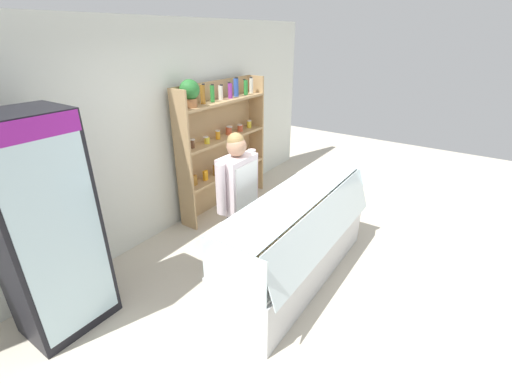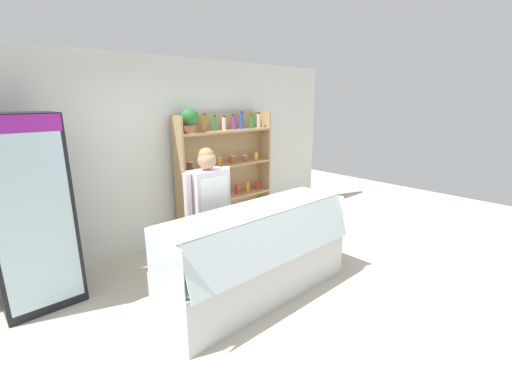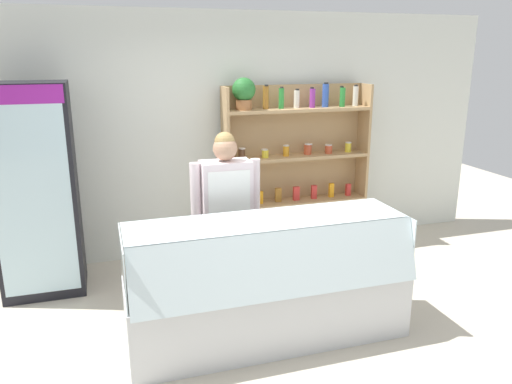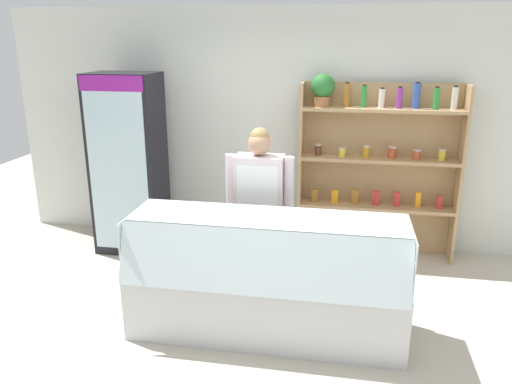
{
  "view_description": "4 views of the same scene",
  "coord_description": "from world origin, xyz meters",
  "px_view_note": "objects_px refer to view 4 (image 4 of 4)",
  "views": [
    {
      "loc": [
        -2.87,
        -1.37,
        2.53
      ],
      "look_at": [
        -0.11,
        0.52,
        0.96
      ],
      "focal_mm": 24.0,
      "sensor_mm": 36.0,
      "label": 1
    },
    {
      "loc": [
        -2.36,
        -2.46,
        2.14
      ],
      "look_at": [
        0.27,
        0.39,
        1.07
      ],
      "focal_mm": 24.0,
      "sensor_mm": 36.0,
      "label": 2
    },
    {
      "loc": [
        -1.2,
        -3.4,
        2.26
      ],
      "look_at": [
        0.05,
        0.59,
        1.09
      ],
      "focal_mm": 35.0,
      "sensor_mm": 36.0,
      "label": 3
    },
    {
      "loc": [
        0.54,
        -3.59,
        2.37
      ],
      "look_at": [
        -0.24,
        0.74,
        1.0
      ],
      "focal_mm": 35.0,
      "sensor_mm": 36.0,
      "label": 4
    }
  ],
  "objects_px": {
    "drinks_fridge": "(129,164)",
    "shop_clerk": "(259,199)",
    "shelving_unit": "(373,157)",
    "deli_display_case": "(266,298)"
  },
  "relations": [
    {
      "from": "drinks_fridge",
      "to": "shelving_unit",
      "type": "xyz_separation_m",
      "value": [
        2.68,
        0.34,
        0.12
      ]
    },
    {
      "from": "shelving_unit",
      "to": "deli_display_case",
      "type": "bearing_deg",
      "value": -116.14
    },
    {
      "from": "shelving_unit",
      "to": "shop_clerk",
      "type": "relative_size",
      "value": 1.25
    },
    {
      "from": "drinks_fridge",
      "to": "deli_display_case",
      "type": "relative_size",
      "value": 0.9
    },
    {
      "from": "drinks_fridge",
      "to": "shop_clerk",
      "type": "xyz_separation_m",
      "value": [
        1.63,
        -0.81,
        -0.06
      ]
    },
    {
      "from": "shop_clerk",
      "to": "drinks_fridge",
      "type": "bearing_deg",
      "value": 153.7
    },
    {
      "from": "deli_display_case",
      "to": "shop_clerk",
      "type": "distance_m",
      "value": 0.93
    },
    {
      "from": "drinks_fridge",
      "to": "shop_clerk",
      "type": "relative_size",
      "value": 1.25
    },
    {
      "from": "drinks_fridge",
      "to": "shop_clerk",
      "type": "distance_m",
      "value": 1.82
    },
    {
      "from": "drinks_fridge",
      "to": "shelving_unit",
      "type": "height_order",
      "value": "drinks_fridge"
    }
  ]
}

